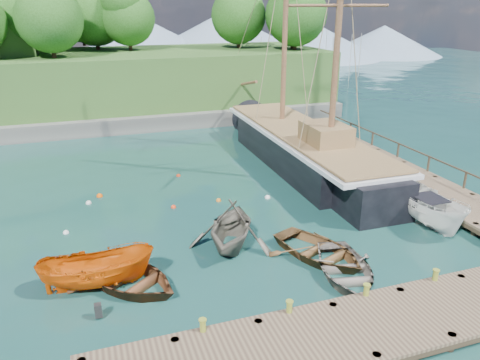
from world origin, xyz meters
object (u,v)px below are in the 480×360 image
Objects in this scene: rowboat_2 at (318,258)px; rowboat_3 at (345,277)px; rowboat_0 at (128,286)px; schooner at (303,151)px; rowboat_1 at (231,246)px; cabin_boat_white at (426,224)px; motorboat_orange at (99,287)px.

rowboat_2 is 1.03× the size of rowboat_3.
schooner reaches higher than rowboat_0.
rowboat_0 is 16.86m from schooner.
schooner is at bearing 76.51° from rowboat_1.
rowboat_2 is 12.38m from schooner.
schooner reaches higher than cabin_boat_white.
rowboat_1 is 6.07m from motorboat_orange.
cabin_boat_white is (6.65, 1.20, 0.00)m from rowboat_2.
rowboat_0 is at bearing 154.62° from rowboat_2.
motorboat_orange is at bearing -141.94° from schooner.
motorboat_orange is 15.81m from cabin_boat_white.
rowboat_1 is at bearing -70.76° from motorboat_orange.
rowboat_2 is 1.71m from rowboat_3.
cabin_boat_white is (9.91, -1.02, 0.00)m from rowboat_1.
rowboat_0 is at bearing -96.95° from motorboat_orange.
motorboat_orange is at bearing 129.17° from rowboat_0.
motorboat_orange reaches higher than rowboat_2.
rowboat_2 is at bearing -42.32° from rowboat_0.
rowboat_3 is 9.76m from motorboat_orange.
motorboat_orange is at bearing 179.06° from rowboat_3.
rowboat_0 is 14.74m from cabin_boat_white.
cabin_boat_white is at bearing -11.54° from rowboat_2.
rowboat_3 is at bearing -108.23° from schooner.
rowboat_0 is 0.90× the size of cabin_boat_white.
rowboat_1 is at bearing -130.59° from schooner.
rowboat_1 is 0.84× the size of cabin_boat_white.
motorboat_orange is at bearing -174.33° from cabin_boat_white.
rowboat_1 reaches higher than rowboat_3.
motorboat_orange is (-9.15, 0.75, 0.00)m from rowboat_2.
schooner is (12.86, 10.86, 1.04)m from rowboat_0.
cabin_boat_white is at bearing 37.89° from rowboat_3.
rowboat_0 is 1.07× the size of rowboat_1.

